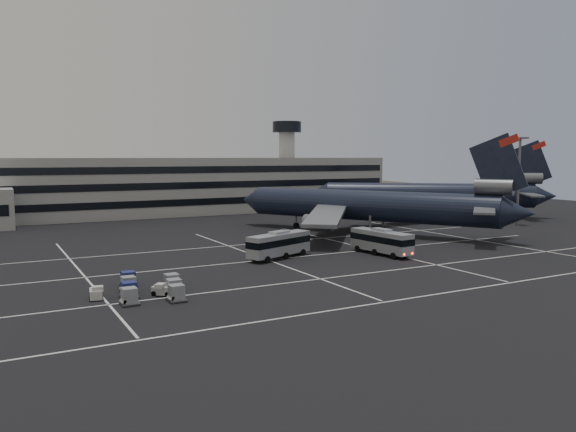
# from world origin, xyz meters

# --- Properties ---
(ground) EXTENTS (260.00, 260.00, 0.00)m
(ground) POSITION_xyz_m (0.00, 0.00, 0.00)
(ground) COLOR black
(ground) RESTS_ON ground
(lane_markings) EXTENTS (90.00, 55.62, 0.01)m
(lane_markings) POSITION_xyz_m (0.95, 0.72, 0.01)
(lane_markings) COLOR silver
(lane_markings) RESTS_ON ground
(terminal) EXTENTS (125.00, 26.00, 24.00)m
(terminal) POSITION_xyz_m (-2.95, 71.14, 6.93)
(terminal) COLOR gray
(terminal) RESTS_ON ground
(hills) EXTENTS (352.00, 180.00, 44.00)m
(hills) POSITION_xyz_m (17.99, 170.00, -12.07)
(hills) COLOR #38332B
(hills) RESTS_ON ground
(lightpole_right) EXTENTS (2.40, 2.40, 18.28)m
(lightpole_right) POSITION_xyz_m (58.00, 15.00, 11.82)
(lightpole_right) COLOR slate
(lightpole_right) RESTS_ON ground
(trijet_main) EXTENTS (41.91, 52.47, 18.08)m
(trijet_main) POSITION_xyz_m (22.69, 19.00, 5.25)
(trijet_main) COLOR black
(trijet_main) RESTS_ON ground
(trijet_far) EXTENTS (49.03, 40.09, 18.08)m
(trijet_far) POSITION_xyz_m (54.01, 36.14, 5.43)
(trijet_far) COLOR black
(trijet_far) RESTS_ON ground
(bus_near) EXTENTS (3.55, 11.05, 3.83)m
(bus_near) POSITION_xyz_m (10.49, -0.19, 2.10)
(bus_near) COLOR #9D9FA5
(bus_near) RESTS_ON ground
(bus_far) EXTENTS (11.10, 6.28, 3.86)m
(bus_far) POSITION_xyz_m (-3.97, 4.28, 2.11)
(bus_far) COLOR #9D9FA5
(bus_far) RESTS_ON ground
(tug_a) EXTENTS (1.63, 2.35, 1.40)m
(tug_a) POSITION_xyz_m (-30.70, -7.23, 0.62)
(tug_a) COLOR #B9B9B5
(tug_a) RESTS_ON ground
(tug_b) EXTENTS (2.36, 2.31, 1.33)m
(tug_b) POSITION_xyz_m (-24.30, -8.90, 0.59)
(tug_b) COLOR #B9B9B5
(tug_b) RESTS_ON ground
(uld_cluster) EXTENTS (7.56, 11.09, 1.66)m
(uld_cluster) POSITION_xyz_m (-25.65, -7.94, 0.81)
(uld_cluster) COLOR #2D2D30
(uld_cluster) RESTS_ON ground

